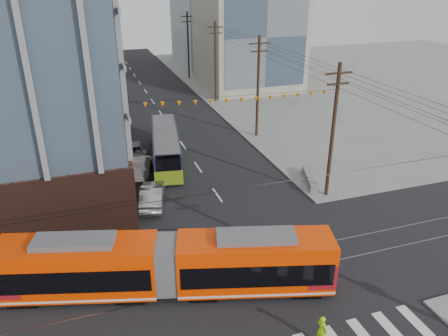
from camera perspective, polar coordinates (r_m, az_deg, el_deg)
The scene contains 13 objects.
ground at distance 25.77m, azimuth 9.23°, elevation -17.52°, with size 160.00×160.00×0.00m, color slate.
bg_bldg_nw_near at distance 69.45m, azimuth -25.53°, elevation 15.51°, with size 18.00×16.00×18.00m, color #8C99A5.
bg_bldg_ne_near at distance 70.15m, azimuth 3.15°, elevation 16.97°, with size 14.00×14.00×16.00m, color gray.
bg_bldg_nw_far at distance 88.98m, azimuth -22.55°, elevation 18.16°, with size 16.00×18.00×20.00m, color gray.
bg_bldg_ne_far at distance 89.62m, azimuth -0.56°, elevation 17.99°, with size 16.00×16.00×14.00m, color #8C99A5.
utility_pole_far at distance 75.76m, azimuth -4.70°, elevation 15.58°, with size 0.30×0.30×11.00m, color black.
streetcar at distance 25.56m, azimuth -7.40°, elevation -12.50°, with size 18.87×2.65×3.64m, color #F73400, non-canonical shape.
city_bus at distance 42.36m, azimuth -7.61°, elevation 2.79°, with size 2.46×11.37×3.22m, color #1E1C40, non-canonical shape.
parked_car_silver at distance 35.13m, azimuth -9.36°, elevation -3.52°, with size 1.73×4.96×1.63m, color gray.
parked_car_white at distance 40.83m, azimuth -10.95°, elevation 0.40°, with size 2.13×5.25×1.52m, color silver.
parked_car_grey at distance 44.87m, azimuth -11.79°, elevation 2.43°, with size 2.20×4.77×1.33m, color slate.
pedestrian at distance 23.54m, azimuth 12.65°, elevation -19.96°, with size 0.62×0.41×1.70m, color #98EC0B.
jersey_barrier at distance 38.83m, azimuth 11.12°, elevation -1.46°, with size 0.97×4.30×0.86m, color gray.
Camera 1 is at (-9.79, -16.60, 17.11)m, focal length 35.00 mm.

